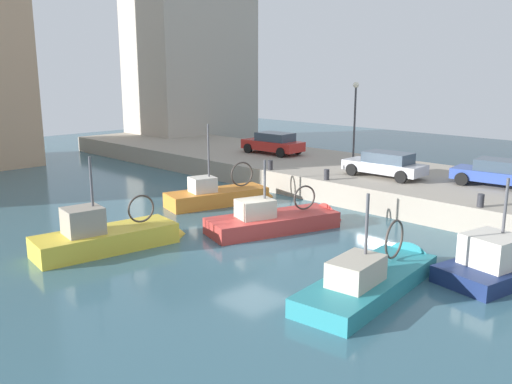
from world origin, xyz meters
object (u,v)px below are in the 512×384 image
object	(u,v)px
parked_car_silver	(385,164)
mooring_bollard_mid	(327,175)
mooring_bollard_south	(481,201)
mooring_bollard_north	(270,165)
fishing_boat_red	(281,227)
fishing_boat_orange	(223,202)
fishing_boat_yellow	(114,245)
parked_car_blue	(498,173)
fishing_boat_teal	(375,285)
parked_car_red	(273,143)
quay_streetlamp	(355,108)

from	to	relation	value
parked_car_silver	mooring_bollard_mid	world-z (taller)	parked_car_silver
mooring_bollard_south	mooring_bollard_north	world-z (taller)	same
fishing_boat_red	mooring_bollard_south	size ratio (longest dim) A/B	12.25
fishing_boat_orange	mooring_bollard_mid	xyz separation A→B (m)	(3.97, -3.61, 1.37)
fishing_boat_yellow	fishing_boat_red	world-z (taller)	fishing_boat_yellow
fishing_boat_yellow	mooring_bollard_north	world-z (taller)	fishing_boat_yellow
parked_car_blue	mooring_bollard_south	world-z (taller)	parked_car_blue
mooring_bollard_mid	fishing_boat_red	bearing A→B (deg)	-163.03
fishing_boat_yellow	parked_car_blue	xyz separation A→B (m)	(16.31, -8.08, 1.74)
fishing_boat_orange	parked_car_blue	bearing A→B (deg)	-50.69
fishing_boat_orange	parked_car_blue	xyz separation A→B (m)	(8.56, -10.45, 1.78)
parked_car_silver	mooring_bollard_south	size ratio (longest dim) A/B	7.88
fishing_boat_orange	mooring_bollard_south	bearing A→B (deg)	-71.13
mooring_bollard_south	mooring_bollard_mid	bearing A→B (deg)	90.00
parked_car_blue	parked_car_silver	bearing A→B (deg)	109.78
fishing_boat_teal	parked_car_red	size ratio (longest dim) A/B	1.64
fishing_boat_red	quay_streetlamp	world-z (taller)	quay_streetlamp
fishing_boat_yellow	parked_car_silver	xyz separation A→B (m)	(14.47, -2.96, 1.75)
fishing_boat_orange	mooring_bollard_south	size ratio (longest dim) A/B	11.32
parked_car_blue	quay_streetlamp	size ratio (longest dim) A/B	0.86
fishing_boat_yellow	quay_streetlamp	bearing A→B (deg)	3.58
fishing_boat_orange	mooring_bollard_mid	distance (m)	5.54
fishing_boat_yellow	parked_car_red	distance (m)	17.64
mooring_bollard_north	fishing_boat_red	bearing A→B (deg)	-133.13
fishing_boat_yellow	fishing_boat_red	bearing A→B (deg)	-23.67
fishing_boat_orange	parked_car_silver	size ratio (longest dim) A/B	1.44
fishing_boat_orange	fishing_boat_yellow	world-z (taller)	fishing_boat_orange
mooring_bollard_south	quay_streetlamp	world-z (taller)	quay_streetlamp
fishing_boat_teal	quay_streetlamp	bearing A→B (deg)	37.51
fishing_boat_teal	parked_car_blue	xyz separation A→B (m)	(12.53, 1.27, 1.77)
mooring_bollard_south	parked_car_blue	bearing A→B (deg)	14.14
parked_car_red	mooring_bollard_south	size ratio (longest dim) A/B	7.84
fishing_boat_yellow	mooring_bollard_south	distance (m)	14.98
parked_car_red	fishing_boat_yellow	bearing A→B (deg)	-157.38
mooring_bollard_north	fishing_boat_yellow	bearing A→B (deg)	-166.71
parked_car_silver	mooring_bollard_mid	xyz separation A→B (m)	(-2.75, 1.73, -0.41)
parked_car_blue	parked_car_red	distance (m)	14.82
fishing_boat_teal	fishing_boat_red	bearing A→B (deg)	67.52
quay_streetlamp	fishing_boat_teal	bearing A→B (deg)	-142.49
parked_car_blue	mooring_bollard_mid	distance (m)	8.25
fishing_boat_teal	quay_streetlamp	size ratio (longest dim) A/B	1.47
fishing_boat_red	parked_car_red	size ratio (longest dim) A/B	1.56
parked_car_blue	mooring_bollard_mid	bearing A→B (deg)	123.86
parked_car_red	mooring_bollard_south	world-z (taller)	parked_car_red
parked_car_blue	mooring_bollard_north	size ratio (longest dim) A/B	7.54
parked_car_blue	fishing_boat_red	bearing A→B (deg)	151.96
parked_car_blue	mooring_bollard_south	size ratio (longest dim) A/B	7.54
fishing_boat_teal	parked_car_silver	xyz separation A→B (m)	(10.69, 6.38, 1.78)
parked_car_red	fishing_boat_orange	bearing A→B (deg)	-152.64
fishing_boat_yellow	parked_car_blue	size ratio (longest dim) A/B	1.53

